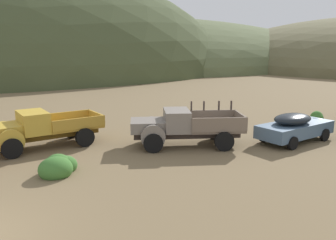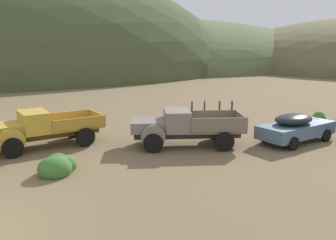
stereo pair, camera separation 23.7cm
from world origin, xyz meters
The scene contains 7 objects.
hill_far_left centered at (21.79, 79.79, 0.00)m, with size 119.24×74.72×24.46m, color #56603D.
truck_faded_yellow centered at (1.73, 8.61, 0.99)m, with size 6.03×3.60×1.89m.
truck_primer_gray centered at (8.71, 6.77, 1.00)m, with size 6.01×3.43×2.16m.
car_chalk_blue centered at (15.08, 5.63, 0.82)m, with size 5.12×3.05×1.57m.
bush_front_right centered at (2.72, 4.56, 0.26)m, with size 1.55×1.60×1.00m.
bush_near_barrel centered at (19.66, 9.28, 0.24)m, with size 0.93×0.91×0.94m.
bush_front_left centered at (10.18, 10.48, 0.28)m, with size 1.08×1.05×1.12m.
Camera 2 is at (2.98, -9.54, 5.06)m, focal length 37.04 mm.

